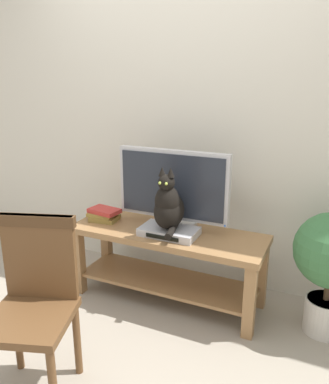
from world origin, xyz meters
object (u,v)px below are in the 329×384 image
at_px(tv, 173,188).
at_px(cat, 168,206).
at_px(tv_stand, 167,252).
at_px(book_stack, 104,214).
at_px(wooden_chair, 34,295).
at_px(media_box, 169,231).

bearing_deg(tv, cat, -76.05).
height_order(tv_stand, book_stack, book_stack).
relative_size(tv, book_stack, 3.30).
distance_m(tv, wooden_chair, 1.18).
distance_m(tv, cat, 0.18).
height_order(tv_stand, wooden_chair, wooden_chair).
bearing_deg(wooden_chair, media_box, 72.41).
xyz_separation_m(cat, wooden_chair, (-0.31, -0.95, -0.22)).
bearing_deg(media_box, tv_stand, 123.28).
xyz_separation_m(cat, book_stack, (-0.56, 0.07, -0.17)).
distance_m(tv_stand, cat, 0.38).
height_order(tv, media_box, tv).
height_order(tv, book_stack, tv).
bearing_deg(tv, tv_stand, -90.02).
bearing_deg(cat, tv_stand, 118.41).
relative_size(wooden_chair, book_stack, 3.72).
bearing_deg(tv, media_box, -75.13).
distance_m(media_box, wooden_chair, 1.02).
xyz_separation_m(tv, book_stack, (-0.52, -0.09, -0.25)).
height_order(media_box, cat, cat).
height_order(tv_stand, media_box, media_box).
relative_size(tv, wooden_chair, 0.89).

